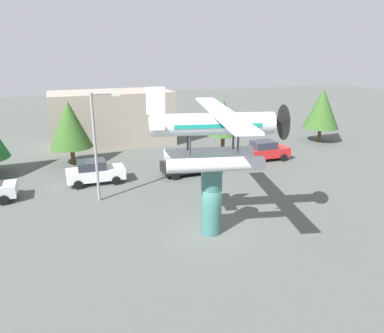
% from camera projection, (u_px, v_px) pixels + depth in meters
% --- Properties ---
extents(ground_plane, '(140.00, 140.00, 0.00)m').
position_uv_depth(ground_plane, '(211.00, 232.00, 20.13)').
color(ground_plane, '#515651').
extents(display_pedestal, '(1.10, 1.10, 3.83)m').
position_uv_depth(display_pedestal, '(211.00, 200.00, 19.55)').
color(display_pedestal, '#386B66').
rests_on(display_pedestal, ground).
extents(floatplane_monument, '(7.16, 10.39, 4.00)m').
position_uv_depth(floatplane_monument, '(215.00, 133.00, 18.48)').
color(floatplane_monument, silver).
rests_on(floatplane_monument, display_pedestal).
extents(car_mid_white, '(4.20, 2.02, 1.76)m').
position_uv_depth(car_mid_white, '(95.00, 172.00, 27.29)').
color(car_mid_white, white).
rests_on(car_mid_white, ground).
extents(car_far_black, '(4.20, 2.02, 1.76)m').
position_uv_depth(car_far_black, '(187.00, 164.00, 29.16)').
color(car_far_black, black).
rests_on(car_far_black, ground).
extents(car_distant_red, '(4.20, 2.02, 1.76)m').
position_uv_depth(car_distant_red, '(265.00, 151.00, 33.04)').
color(car_distant_red, red).
rests_on(car_distant_red, ground).
extents(streetlight_primary, '(1.84, 0.28, 7.02)m').
position_uv_depth(streetlight_primary, '(98.00, 139.00, 23.23)').
color(streetlight_primary, gray).
rests_on(streetlight_primary, ground).
extents(storefront_building, '(12.18, 6.08, 5.46)m').
position_uv_depth(storefront_building, '(112.00, 118.00, 38.37)').
color(storefront_building, '#9E9384').
rests_on(storefront_building, ground).
extents(tree_east, '(3.58, 3.58, 5.48)m').
position_uv_depth(tree_east, '(70.00, 124.00, 31.17)').
color(tree_east, brown).
rests_on(tree_east, ground).
extents(tree_center_back, '(2.92, 2.92, 5.22)m').
position_uv_depth(tree_center_back, '(223.00, 118.00, 33.67)').
color(tree_center_back, brown).
rests_on(tree_center_back, ground).
extents(tree_far_east, '(3.71, 3.71, 5.64)m').
position_uv_depth(tree_far_east, '(322.00, 109.00, 38.88)').
color(tree_far_east, brown).
rests_on(tree_far_east, ground).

